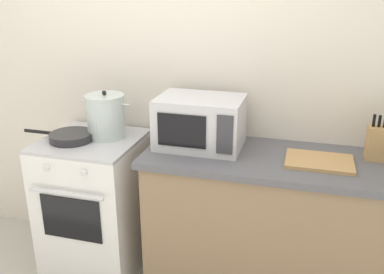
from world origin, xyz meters
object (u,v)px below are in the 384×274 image
(stock_pot, at_px, (106,116))
(frying_pan, at_px, (71,137))
(microwave, at_px, (200,122))
(cutting_board, at_px, (319,161))
(stove, at_px, (96,204))
(knife_block, at_px, (379,143))

(stock_pot, relative_size, frying_pan, 0.70)
(stock_pot, distance_m, microwave, 0.61)
(frying_pan, height_order, cutting_board, frying_pan)
(cutting_board, bearing_deg, stove, -179.95)
(stove, xyz_separation_m, microwave, (0.69, 0.08, 0.61))
(frying_pan, distance_m, knife_block, 1.81)
(stove, distance_m, cutting_board, 1.47)
(frying_pan, height_order, microwave, microwave)
(stove, bearing_deg, microwave, 6.50)
(stock_pot, xyz_separation_m, frying_pan, (-0.19, -0.12, -0.11))
(frying_pan, relative_size, cutting_board, 1.30)
(stock_pot, distance_m, cutting_board, 1.31)
(cutting_board, bearing_deg, stock_pot, 176.97)
(stove, height_order, stock_pot, stock_pot)
(microwave, bearing_deg, stock_pot, -179.15)
(cutting_board, bearing_deg, knife_block, 24.55)
(stock_pot, height_order, microwave, stock_pot)
(microwave, height_order, cutting_board, microwave)
(stove, distance_m, microwave, 0.93)
(microwave, bearing_deg, stove, -173.50)
(stove, height_order, microwave, microwave)
(microwave, bearing_deg, knife_block, 3.55)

